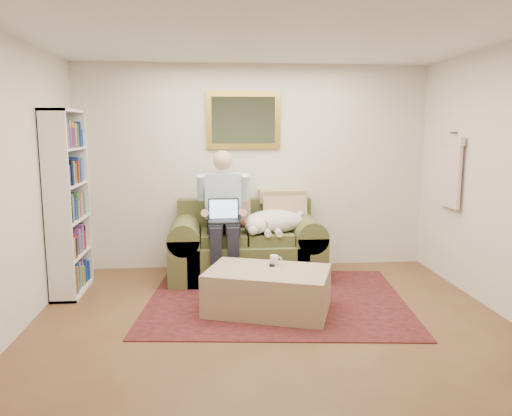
{
  "coord_description": "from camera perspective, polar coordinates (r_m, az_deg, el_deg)",
  "views": [
    {
      "loc": [
        -0.53,
        -3.9,
        1.81
      ],
      "look_at": [
        -0.07,
        1.39,
        0.95
      ],
      "focal_mm": 35.0,
      "sensor_mm": 36.0,
      "label": 1
    }
  ],
  "objects": [
    {
      "name": "wall_mirror",
      "position": [
        6.39,
        -1.45,
        10.0
      ],
      "size": [
        0.94,
        0.04,
        0.72
      ],
      "color": "gold",
      "rests_on": "room_shell"
    },
    {
      "name": "coffee_mug",
      "position": [
        5.09,
        2.08,
        -5.98
      ],
      "size": [
        0.08,
        0.08,
        0.1
      ],
      "primitive_type": "cylinder",
      "color": "white",
      "rests_on": "ottoman"
    },
    {
      "name": "sofa",
      "position": [
        6.1,
        -1.12,
        -4.97
      ],
      "size": [
        1.83,
        0.93,
        1.1
      ],
      "color": "#50552D",
      "rests_on": "room_shell"
    },
    {
      "name": "hanging_shirt",
      "position": [
        6.15,
        21.29,
        4.29
      ],
      "size": [
        0.06,
        0.52,
        0.9
      ],
      "primitive_type": null,
      "color": "#F6CBCF",
      "rests_on": "room_shell"
    },
    {
      "name": "tv_remote",
      "position": [
        5.1,
        1.96,
        -6.42
      ],
      "size": [
        0.09,
        0.16,
        0.02
      ],
      "primitive_type": "cube",
      "rotation": [
        0.0,
        0.0,
        -0.31
      ],
      "color": "black",
      "rests_on": "ottoman"
    },
    {
      "name": "seated_man",
      "position": [
        5.83,
        -3.72,
        -1.09
      ],
      "size": [
        0.6,
        0.86,
        1.54
      ],
      "primitive_type": null,
      "color": "#8CAED8",
      "rests_on": "sofa"
    },
    {
      "name": "room_shell",
      "position": [
        4.32,
        2.06,
        2.42
      ],
      "size": [
        4.51,
        5.0,
        2.61
      ],
      "color": "brown",
      "rests_on": "ground"
    },
    {
      "name": "rug",
      "position": [
        5.38,
        2.32,
        -10.4
      ],
      "size": [
        2.88,
        2.4,
        0.01
      ],
      "primitive_type": "cube",
      "rotation": [
        0.0,
        0.0,
        -0.1
      ],
      "color": "black",
      "rests_on": "room_shell"
    },
    {
      "name": "ottoman",
      "position": [
        5.0,
        1.37,
        -9.42
      ],
      "size": [
        1.35,
        1.08,
        0.43
      ],
      "primitive_type": "cube",
      "rotation": [
        0.0,
        0.0,
        -0.32
      ],
      "color": "tan",
      "rests_on": "room_shell"
    },
    {
      "name": "laptop",
      "position": [
        5.75,
        -3.7,
        -0.85
      ],
      "size": [
        0.36,
        0.28,
        0.26
      ],
      "color": "black",
      "rests_on": "seated_man"
    },
    {
      "name": "sleeping_dog",
      "position": [
        5.96,
        2.08,
        -1.53
      ],
      "size": [
        0.75,
        0.47,
        0.28
      ],
      "primitive_type": null,
      "color": "white",
      "rests_on": "sofa"
    },
    {
      "name": "bookshelf",
      "position": [
        5.78,
        -20.74,
        0.55
      ],
      "size": [
        0.28,
        0.8,
        2.0
      ],
      "primitive_type": null,
      "color": "white",
      "rests_on": "room_shell"
    }
  ]
}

